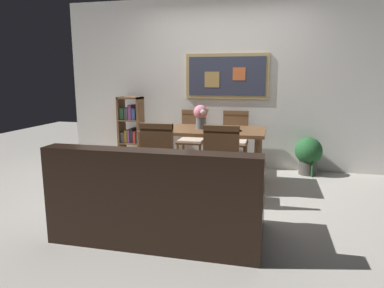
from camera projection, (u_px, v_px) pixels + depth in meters
The scene contains 12 objects.
ground_plane at pixel (206, 198), 4.08m from camera, with size 12.00×12.00×0.00m, color #B7B2A8.
wall_back_with_painting at pixel (226, 84), 5.37m from camera, with size 5.20×0.14×2.60m.
dining_table at pixel (204, 136), 4.52m from camera, with size 1.56×0.82×0.75m.
dining_chair_far_right at pixel (235, 136), 5.19m from camera, with size 0.40×0.41×0.91m.
dining_chair_near_right at pixel (222, 158), 3.78m from camera, with size 0.40×0.41×0.91m.
dining_chair_far_left at pixel (192, 135), 5.33m from camera, with size 0.40×0.41×0.91m.
dining_chair_near_left at pixel (160, 155), 3.94m from camera, with size 0.40×0.41×0.91m.
leather_couch at pixel (159, 203), 3.06m from camera, with size 1.80×0.84×0.84m.
bookshelf at pixel (131, 133), 5.55m from camera, with size 0.36×0.28×1.10m.
potted_ivy at pixel (308, 154), 5.04m from camera, with size 0.39×0.39×0.61m.
flower_vase at pixel (201, 115), 4.48m from camera, with size 0.19×0.19×0.31m.
tv_remote at pixel (235, 131), 4.27m from camera, with size 0.16×0.11×0.02m.
Camera 1 is at (0.73, -3.82, 1.40)m, focal length 32.33 mm.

